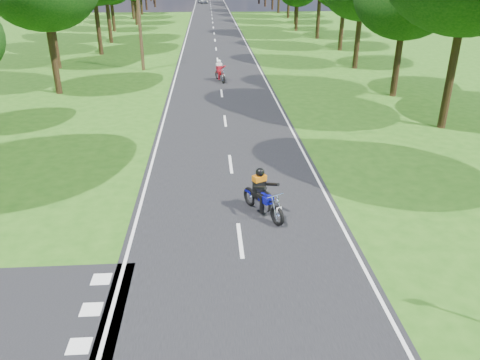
{
  "coord_description": "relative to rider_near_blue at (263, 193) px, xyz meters",
  "views": [
    {
      "loc": [
        -0.81,
        -10.07,
        7.56
      ],
      "look_at": [
        0.13,
        4.0,
        1.1
      ],
      "focal_mm": 35.0,
      "sensor_mm": 36.0,
      "label": 1
    }
  ],
  "objects": [
    {
      "name": "ground",
      "position": [
        -0.86,
        -3.54,
        -0.83
      ],
      "size": [
        160.0,
        160.0,
        0.0
      ],
      "primitive_type": "plane",
      "color": "#214F12",
      "rests_on": "ground"
    },
    {
      "name": "main_road",
      "position": [
        -0.86,
        46.46,
        -0.82
      ],
      "size": [
        7.0,
        140.0,
        0.02
      ],
      "primitive_type": "cube",
      "color": "black",
      "rests_on": "ground"
    },
    {
      "name": "distant_car",
      "position": [
        -2.53,
        97.79,
        -0.09
      ],
      "size": [
        2.52,
        4.45,
        1.43
      ],
      "primitive_type": "imported",
      "rotation": [
        0.0,
        0.0,
        0.21
      ],
      "color": "silver",
      "rests_on": "main_road"
    },
    {
      "name": "road_markings",
      "position": [
        -0.99,
        44.59,
        -0.8
      ],
      "size": [
        7.4,
        140.0,
        0.01
      ],
      "color": "silver",
      "rests_on": "main_road"
    },
    {
      "name": "telegraph_pole",
      "position": [
        -6.86,
        24.46,
        3.25
      ],
      "size": [
        1.2,
        0.26,
        8.0
      ],
      "color": "#382616",
      "rests_on": "ground"
    },
    {
      "name": "rider_far_red",
      "position": [
        -0.85,
        19.98,
        -0.05
      ],
      "size": [
        1.07,
        1.9,
        1.51
      ],
      "primitive_type": null,
      "rotation": [
        0.0,
        0.0,
        0.27
      ],
      "color": "#AB0D0F",
      "rests_on": "main_road"
    },
    {
      "name": "rider_near_blue",
      "position": [
        0.0,
        0.0,
        0.0
      ],
      "size": [
        1.48,
        2.01,
        1.61
      ],
      "primitive_type": null,
      "rotation": [
        0.0,
        0.0,
        0.49
      ],
      "color": "#0D0F96",
      "rests_on": "main_road"
    }
  ]
}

